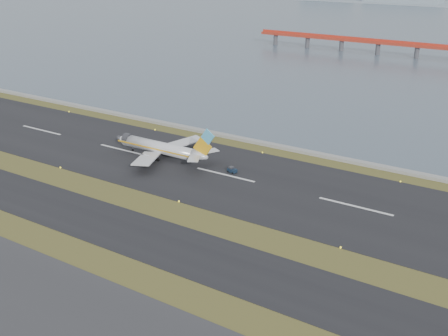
{
  "coord_description": "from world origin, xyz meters",
  "views": [
    {
      "loc": [
        82.54,
        -98.57,
        62.31
      ],
      "look_at": [
        4.75,
        22.0,
        5.89
      ],
      "focal_mm": 45.0,
      "sensor_mm": 36.0,
      "label": 1
    }
  ],
  "objects": [
    {
      "name": "ground",
      "position": [
        0.0,
        0.0,
        0.0
      ],
      "size": [
        1000.0,
        1000.0,
        0.0
      ],
      "primitive_type": "plane",
      "color": "#414D1B",
      "rests_on": "ground"
    },
    {
      "name": "taxiway_strip",
      "position": [
        0.0,
        -12.0,
        0.05
      ],
      "size": [
        1000.0,
        18.0,
        0.1
      ],
      "primitive_type": "cube",
      "color": "black",
      "rests_on": "ground"
    },
    {
      "name": "runway_strip",
      "position": [
        0.0,
        30.0,
        0.05
      ],
      "size": [
        1000.0,
        45.0,
        0.1
      ],
      "primitive_type": "cube",
      "color": "black",
      "rests_on": "ground"
    },
    {
      "name": "seawall",
      "position": [
        0.0,
        60.0,
        0.5
      ],
      "size": [
        1000.0,
        2.5,
        1.0
      ],
      "primitive_type": "cube",
      "color": "gray",
      "rests_on": "ground"
    },
    {
      "name": "airliner",
      "position": [
        -24.16,
        30.94,
        3.46
      ],
      "size": [
        38.52,
        32.89,
        12.8
      ],
      "color": "silver",
      "rests_on": "ground"
    },
    {
      "name": "pushback_tug",
      "position": [
        0.75,
        32.62,
        0.88
      ],
      "size": [
        3.12,
        2.21,
        1.82
      ],
      "rotation": [
        0.0,
        0.0,
        -0.22
      ],
      "color": "#122133",
      "rests_on": "ground"
    }
  ]
}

